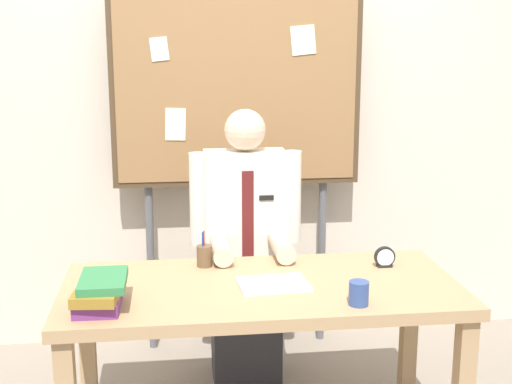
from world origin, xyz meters
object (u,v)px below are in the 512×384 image
(book_stack, at_px, (99,293))
(open_notebook, at_px, (273,284))
(desk, at_px, (261,305))
(coffee_mug, at_px, (359,293))
(person, at_px, (246,259))
(bulletin_board, at_px, (237,94))
(pen_holder, at_px, (204,256))
(desk_clock, at_px, (385,258))

(book_stack, xyz_separation_m, open_notebook, (0.68, 0.17, -0.06))
(desk, height_order, coffee_mug, coffee_mug)
(person, bearing_deg, coffee_mug, -68.97)
(coffee_mug, bearing_deg, person, 111.03)
(person, distance_m, coffee_mug, 0.95)
(person, bearing_deg, bulletin_board, 90.02)
(desk, bearing_deg, coffee_mug, -38.47)
(desk, distance_m, pen_holder, 0.37)
(book_stack, relative_size, coffee_mug, 3.08)
(desk, distance_m, person, 0.61)
(open_notebook, relative_size, desk_clock, 3.06)
(book_stack, distance_m, coffee_mug, 0.98)
(person, height_order, desk_clock, person)
(book_stack, height_order, pen_holder, pen_holder)
(desk, relative_size, coffee_mug, 17.54)
(desk, bearing_deg, desk_clock, 15.11)
(desk_clock, xyz_separation_m, coffee_mug, (-0.23, -0.42, 0.01))
(open_notebook, xyz_separation_m, pen_holder, (-0.27, 0.28, 0.04))
(desk, bearing_deg, open_notebook, -23.20)
(desk, relative_size, book_stack, 5.70)
(pen_holder, bearing_deg, person, 57.53)
(book_stack, xyz_separation_m, pen_holder, (0.42, 0.45, -0.01))
(book_stack, relative_size, open_notebook, 1.01)
(open_notebook, height_order, pen_holder, pen_holder)
(bulletin_board, relative_size, book_stack, 6.93)
(desk_clock, relative_size, coffee_mug, 0.99)
(book_stack, bearing_deg, bulletin_board, 62.14)
(bulletin_board, xyz_separation_m, coffee_mug, (0.34, -1.29, -0.66))
(desk, xyz_separation_m, book_stack, (-0.64, -0.19, 0.15))
(desk, height_order, open_notebook, open_notebook)
(desk, height_order, person, person)
(desk, height_order, pen_holder, pen_holder)
(desk_clock, bearing_deg, open_notebook, -161.63)
(person, distance_m, bulletin_board, 0.89)
(desk, xyz_separation_m, coffee_mug, (0.34, -0.27, 0.14))
(book_stack, height_order, desk_clock, book_stack)
(desk_clock, distance_m, coffee_mug, 0.48)
(desk, relative_size, person, 1.17)
(desk, relative_size, open_notebook, 5.77)
(desk_clock, distance_m, pen_holder, 0.80)
(bulletin_board, relative_size, coffee_mug, 21.33)
(open_notebook, bearing_deg, pen_holder, 133.59)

